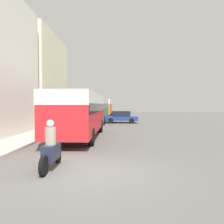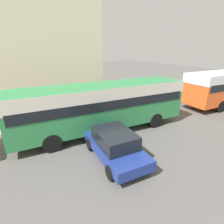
% 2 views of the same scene
% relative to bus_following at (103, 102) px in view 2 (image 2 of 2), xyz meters
% --- Properties ---
extents(building_far_terrace, '(5.18, 9.57, 10.00)m').
position_rel_bus_following_xyz_m(building_far_terrace, '(-6.77, -2.90, 3.02)').
color(building_far_terrace, beige).
rests_on(building_far_terrace, ground_plane).
extents(bus_following, '(2.52, 10.99, 3.04)m').
position_rel_bus_following_xyz_m(bus_following, '(0.00, 0.00, 0.00)').
color(bus_following, '#2D8447').
rests_on(bus_following, ground_plane).
extents(car_crossing, '(4.01, 1.87, 1.46)m').
position_rel_bus_following_xyz_m(car_crossing, '(3.07, -0.76, -1.22)').
color(car_crossing, navy).
rests_on(car_crossing, ground_plane).
extents(pedestrian_near_curb, '(0.33, 0.33, 1.68)m').
position_rel_bus_following_xyz_m(pedestrian_near_curb, '(-2.70, 4.60, -0.96)').
color(pedestrian_near_curb, '#232838').
rests_on(pedestrian_near_curb, sidewalk).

